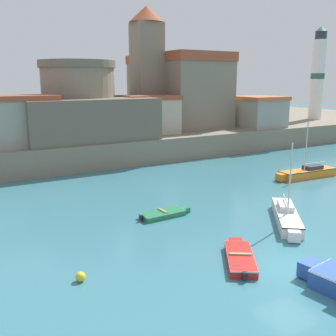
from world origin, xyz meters
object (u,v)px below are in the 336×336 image
at_px(church, 174,87).
at_px(harbor_shed_near_wharf, 258,112).
at_px(harbor_shed_far_end, 150,114).
at_px(sailboat_white_3, 287,216).
at_px(dinghy_red_4, 240,257).
at_px(lighthouse, 318,75).
at_px(fortress, 79,110).
at_px(dinghy_green_2, 164,213).
at_px(harbor_shed_mid_row, 11,121).
at_px(mooring_buoy, 81,277).
at_px(sailboat_orange_0, 307,173).

xyz_separation_m(church, harbor_shed_near_wharf, (8.78, -7.98, -3.28)).
bearing_deg(harbor_shed_far_end, church, 41.66).
bearing_deg(sailboat_white_3, dinghy_red_4, -155.59).
bearing_deg(dinghy_red_4, lighthouse, 36.14).
xyz_separation_m(church, lighthouse, (24.78, -4.17, 1.73)).
bearing_deg(fortress, dinghy_green_2, -93.76).
bearing_deg(church, dinghy_green_2, -122.09).
distance_m(harbor_shed_near_wharf, harbor_shed_mid_row, 32.00).
relative_size(fortress, harbor_shed_far_end, 2.06).
height_order(mooring_buoy, fortress, fortress).
xyz_separation_m(dinghy_green_2, harbor_shed_mid_row, (-6.54, 18.34, 4.94)).
bearing_deg(harbor_shed_mid_row, dinghy_green_2, -70.38).
bearing_deg(harbor_shed_far_end, mooring_buoy, -123.47).
bearing_deg(dinghy_red_4, sailboat_white_3, 24.41).
xyz_separation_m(sailboat_white_3, church, (10.32, 31.55, 7.62)).
bearing_deg(mooring_buoy, harbor_shed_near_wharf, 36.31).
distance_m(dinghy_green_2, harbor_shed_far_end, 22.79).
bearing_deg(sailboat_orange_0, church, 91.01).
distance_m(mooring_buoy, lighthouse, 57.41).
height_order(dinghy_red_4, harbor_shed_far_end, harbor_shed_far_end).
bearing_deg(harbor_shed_far_end, lighthouse, 4.04).
height_order(mooring_buoy, church, church).
bearing_deg(lighthouse, harbor_shed_far_end, -175.96).
bearing_deg(church, mooring_buoy, -126.99).
bearing_deg(lighthouse, fortress, -179.72).
xyz_separation_m(dinghy_green_2, mooring_buoy, (-7.66, -5.71, 0.01)).
bearing_deg(harbor_shed_mid_row, sailboat_white_3, -61.00).
bearing_deg(dinghy_green_2, dinghy_red_4, -89.87).
distance_m(sailboat_white_3, mooring_buoy, 14.04).
bearing_deg(dinghy_red_4, mooring_buoy, 164.59).
xyz_separation_m(sailboat_white_3, fortress, (-4.90, 27.19, 5.26)).
bearing_deg(harbor_shed_mid_row, church, 19.60).
xyz_separation_m(dinghy_green_2, church, (16.68, 26.61, 7.84)).
xyz_separation_m(dinghy_green_2, sailboat_white_3, (6.37, -4.94, 0.22)).
height_order(sailboat_white_3, harbor_shed_near_wharf, harbor_shed_near_wharf).
bearing_deg(harbor_shed_near_wharf, lighthouse, 13.40).
bearing_deg(church, lighthouse, -9.54).
relative_size(church, harbor_shed_near_wharf, 2.62).
distance_m(dinghy_green_2, sailboat_white_3, 8.06).
bearing_deg(dinghy_green_2, church, 57.91).
bearing_deg(mooring_buoy, sailboat_orange_0, 18.69).
distance_m(church, lighthouse, 25.19).
height_order(sailboat_orange_0, mooring_buoy, sailboat_orange_0).
bearing_deg(dinghy_red_4, sailboat_orange_0, 31.55).
xyz_separation_m(sailboat_orange_0, fortress, (-15.65, 19.57, 5.24)).
bearing_deg(dinghy_green_2, harbor_shed_near_wharf, 36.20).
bearing_deg(dinghy_red_4, harbor_shed_mid_row, 104.07).
bearing_deg(sailboat_white_3, lighthouse, 37.96).
relative_size(dinghy_red_4, church, 0.25).
distance_m(sailboat_orange_0, dinghy_green_2, 17.32).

